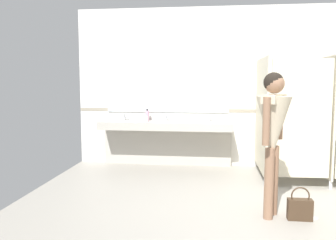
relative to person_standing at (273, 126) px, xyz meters
The scene contains 11 objects.
ground_plane 1.13m from the person_standing, ahead, with size 6.66×5.67×0.10m, color #9E998E.
wall_back 2.63m from the person_standing, 89.17° to the left, with size 6.66×0.12×2.97m, color silver.
wall_back_tile_band 2.54m from the person_standing, 89.15° to the left, with size 6.66×0.01×0.06m, color #9E937F.
vanity_counter 2.84m from the person_standing, 123.81° to the left, with size 2.44×0.57×0.97m.
mirror_panel 3.02m from the person_standing, 121.62° to the left, with size 2.34×0.02×1.19m, color silver.
bathroom_stalls 1.96m from the person_standing, 57.15° to the left, with size 1.95×1.37×2.02m.
person_standing is the anchor object (origin of this frame).
handbag 1.00m from the person_standing, 13.16° to the right, with size 0.28×0.11×0.39m.
soap_dispenser 3.09m from the person_standing, 128.64° to the left, with size 0.07×0.07×0.22m.
paper_cup 2.90m from the person_standing, 131.17° to the left, with size 0.07×0.07×0.11m, color white.
floor_drain_cover 1.18m from the person_standing, ahead, with size 0.14×0.14×0.01m, color #B7BABF.
Camera 1 is at (-0.74, -4.19, 1.59)m, focal length 37.89 mm.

